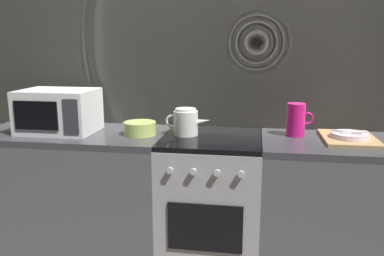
{
  "coord_description": "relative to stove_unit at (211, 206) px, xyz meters",
  "views": [
    {
      "loc": [
        0.25,
        -2.31,
        1.46
      ],
      "look_at": [
        -0.12,
        0.0,
        0.95
      ],
      "focal_mm": 36.81,
      "sensor_mm": 36.0,
      "label": 1
    }
  ],
  "objects": [
    {
      "name": "kettle",
      "position": [
        -0.16,
        0.02,
        0.53
      ],
      "size": [
        0.28,
        0.15,
        0.17
      ],
      "color": "white",
      "rests_on": "stove_unit"
    },
    {
      "name": "back_wall",
      "position": [
        0.0,
        0.32,
        0.75
      ],
      "size": [
        3.6,
        0.05,
        2.4
      ],
      "color": "#B2AD9E",
      "rests_on": "ground_plane"
    },
    {
      "name": "counter_left",
      "position": [
        -0.9,
        0.0,
        0.0
      ],
      "size": [
        1.2,
        0.6,
        0.9
      ],
      "color": "#515459",
      "rests_on": "ground_plane"
    },
    {
      "name": "dish_pile",
      "position": [
        0.8,
        0.04,
        0.47
      ],
      "size": [
        0.3,
        0.4,
        0.06
      ],
      "color": "tan",
      "rests_on": "counter_right"
    },
    {
      "name": "counter_right",
      "position": [
        0.9,
        0.0,
        0.0
      ],
      "size": [
        1.2,
        0.6,
        0.9
      ],
      "color": "#515459",
      "rests_on": "ground_plane"
    },
    {
      "name": "stove_unit",
      "position": [
        0.0,
        0.0,
        0.0
      ],
      "size": [
        0.6,
        0.63,
        0.9
      ],
      "color": "#9E9EA3",
      "rests_on": "ground_plane"
    },
    {
      "name": "mixing_bowl",
      "position": [
        -0.45,
        -0.01,
        0.49
      ],
      "size": [
        0.2,
        0.2,
        0.08
      ],
      "primitive_type": "cylinder",
      "color": "#B7D166",
      "rests_on": "counter_left"
    },
    {
      "name": "pitcher",
      "position": [
        0.5,
        0.11,
        0.55
      ],
      "size": [
        0.16,
        0.11,
        0.2
      ],
      "color": "#E5197A",
      "rests_on": "counter_right"
    },
    {
      "name": "microwave",
      "position": [
        -0.98,
        -0.02,
        0.59
      ],
      "size": [
        0.46,
        0.35,
        0.27
      ],
      "color": "white",
      "rests_on": "counter_left"
    }
  ]
}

